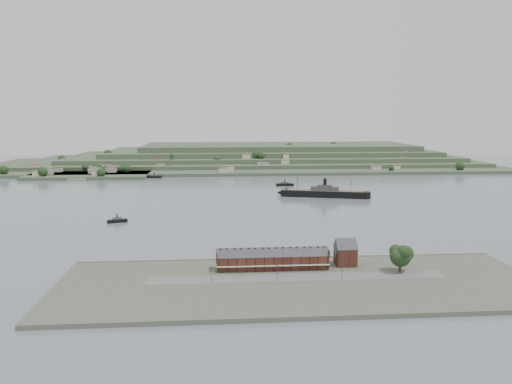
{
  "coord_description": "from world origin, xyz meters",
  "views": [
    {
      "loc": [
        -36.59,
        -404.23,
        76.66
      ],
      "look_at": [
        -2.82,
        30.0,
        10.28
      ],
      "focal_mm": 35.0,
      "sensor_mm": 36.0,
      "label": 1
    }
  ],
  "objects": [
    {
      "name": "gabled_building",
      "position": [
        27.5,
        -164.0,
        8.19
      ],
      "size": [
        10.4,
        10.18,
        14.09
      ],
      "color": "#3F1B16",
      "rests_on": "ground"
    },
    {
      "name": "ferry_east",
      "position": [
        38.0,
        140.83,
        1.77
      ],
      "size": [
        19.58,
        5.53,
        7.33
      ],
      "color": "black",
      "rests_on": "ground"
    },
    {
      "name": "ground",
      "position": [
        0.0,
        0.0,
        0.0
      ],
      "size": [
        1400.0,
        1400.0,
        0.0
      ],
      "primitive_type": "plane",
      "color": "slate",
      "rests_on": "ground"
    },
    {
      "name": "near_shore",
      "position": [
        0.0,
        -186.75,
        1.01
      ],
      "size": [
        220.0,
        80.0,
        2.6
      ],
      "color": "#4C5142",
      "rests_on": "ground"
    },
    {
      "name": "fig_tree",
      "position": [
        51.14,
        -178.3,
        10.56
      ],
      "size": [
        12.56,
        10.88,
        14.02
      ],
      "color": "#3A251B",
      "rests_on": "ground"
    },
    {
      "name": "ferry_west",
      "position": [
        -115.64,
        225.0,
        1.67
      ],
      "size": [
        18.95,
        7.12,
        6.94
      ],
      "color": "black",
      "rests_on": "ground"
    },
    {
      "name": "steamship",
      "position": [
        61.71,
        60.81,
        3.98
      ],
      "size": [
        87.95,
        33.01,
        21.53
      ],
      "color": "black",
      "rests_on": "ground"
    },
    {
      "name": "terrace_row",
      "position": [
        -10.0,
        -168.02,
        6.84
      ],
      "size": [
        55.6,
        9.8,
        11.07
      ],
      "color": "#3F1B16",
      "rests_on": "ground"
    },
    {
      "name": "far_peninsula",
      "position": [
        27.91,
        393.1,
        11.88
      ],
      "size": [
        760.0,
        309.0,
        30.0
      ],
      "color": "#32442D",
      "rests_on": "ground"
    },
    {
      "name": "tugboat",
      "position": [
        -109.84,
        -41.87,
        1.57
      ],
      "size": [
        14.78,
        8.33,
        6.44
      ],
      "color": "black",
      "rests_on": "ground"
    }
  ]
}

